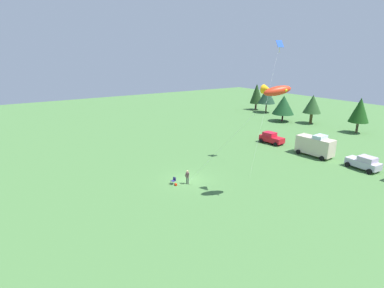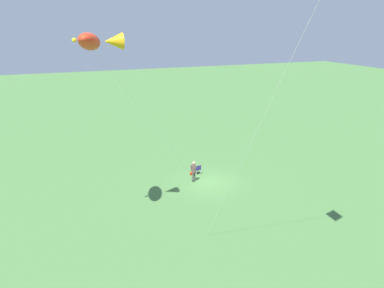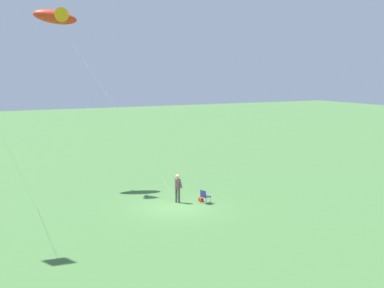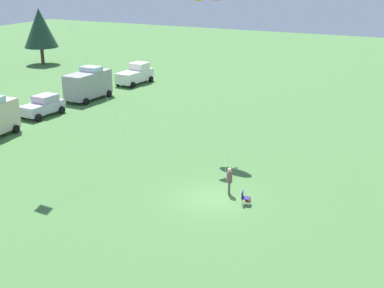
{
  "view_description": "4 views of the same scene",
  "coord_description": "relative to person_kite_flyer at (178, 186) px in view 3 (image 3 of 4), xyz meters",
  "views": [
    {
      "loc": [
        28.66,
        -18.16,
        14.74
      ],
      "look_at": [
        -0.72,
        1.15,
        4.26
      ],
      "focal_mm": 28.0,
      "sensor_mm": 36.0,
      "label": 1
    },
    {
      "loc": [
        11.59,
        25.6,
        12.37
      ],
      "look_at": [
        1.28,
        -0.24,
        3.39
      ],
      "focal_mm": 35.0,
      "sensor_mm": 36.0,
      "label": 2
    },
    {
      "loc": [
        -27.42,
        13.15,
        8.03
      ],
      "look_at": [
        -0.71,
        -0.71,
        3.79
      ],
      "focal_mm": 50.0,
      "sensor_mm": 36.0,
      "label": 3
    },
    {
      "loc": [
        -27.1,
        -11.76,
        13.59
      ],
      "look_at": [
        -0.8,
        1.06,
        3.58
      ],
      "focal_mm": 50.0,
      "sensor_mm": 36.0,
      "label": 4
    }
  ],
  "objects": [
    {
      "name": "ground_plane",
      "position": [
        -0.98,
        0.62,
        -1.02
      ],
      "size": [
        160.0,
        160.0,
        0.0
      ],
      "primitive_type": "plane",
      "color": "#46743B"
    },
    {
      "name": "person_kite_flyer",
      "position": [
        0.0,
        0.0,
        0.0
      ],
      "size": [
        0.61,
        0.44,
        1.74
      ],
      "rotation": [
        0.0,
        0.0,
        5.11
      ],
      "color": "#4A4F49",
      "rests_on": "ground"
    },
    {
      "name": "folding_chair",
      "position": [
        -0.93,
        -1.35,
        -0.53
      ],
      "size": [
        0.56,
        0.56,
        0.82
      ],
      "rotation": [
        0.0,
        0.0,
        4.9
      ],
      "color": "navy",
      "rests_on": "ground"
    },
    {
      "name": "backpack_on_grass",
      "position": [
        -0.4,
        -1.38,
        -0.91
      ],
      "size": [
        0.34,
        0.25,
        0.22
      ],
      "primitive_type": "cube",
      "rotation": [
        0.0,
        0.0,
        3.03
      ],
      "color": "#B92109",
      "rests_on": "ground"
    },
    {
      "name": "kite_large_fish",
      "position": [
        7.74,
        5.12,
        10.43
      ],
      "size": [
        9.22,
        6.72,
        12.1
      ],
      "color": "red",
      "rests_on": "ground"
    }
  ]
}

